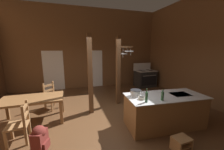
% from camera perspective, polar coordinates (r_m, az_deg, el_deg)
% --- Properties ---
extents(ground_plane, '(8.68, 8.44, 0.10)m').
position_cam_1_polar(ground_plane, '(4.34, -2.61, -19.36)').
color(ground_plane, brown).
extents(wall_back, '(8.68, 0.14, 4.28)m').
position_cam_1_polar(wall_back, '(7.57, -10.50, 10.88)').
color(wall_back, brown).
rests_on(wall_back, ground_plane).
extents(wall_right, '(0.14, 8.44, 4.28)m').
position_cam_1_polar(wall_right, '(6.14, 36.90, 8.81)').
color(wall_right, brown).
rests_on(wall_right, ground_plane).
extents(glazed_door_back_left, '(1.00, 0.01, 2.05)m').
position_cam_1_polar(glazed_door_back_left, '(7.57, -23.57, 1.66)').
color(glazed_door_back_left, white).
rests_on(glazed_door_back_left, ground_plane).
extents(glazed_panel_back_right, '(0.84, 0.01, 2.05)m').
position_cam_1_polar(glazed_panel_back_right, '(7.64, -7.20, 2.60)').
color(glazed_panel_back_right, white).
rests_on(glazed_panel_back_right, ground_plane).
extents(kitchen_island, '(2.23, 1.12, 0.90)m').
position_cam_1_polar(kitchen_island, '(4.16, 21.34, -13.91)').
color(kitchen_island, brown).
rests_on(kitchen_island, ground_plane).
extents(stove_range, '(1.17, 0.86, 1.32)m').
position_cam_1_polar(stove_range, '(7.96, 13.89, -1.28)').
color(stove_range, '#252525').
rests_on(stove_range, ground_plane).
extents(support_post_with_pot_rack, '(0.72, 0.27, 2.63)m').
position_cam_1_polar(support_post_with_pot_rack, '(5.17, 3.11, 3.02)').
color(support_post_with_pot_rack, brown).
rests_on(support_post_with_pot_rack, ground_plane).
extents(support_post_center, '(0.14, 0.14, 2.63)m').
position_cam_1_polar(support_post_center, '(4.43, -9.24, 0.06)').
color(support_post_center, brown).
rests_on(support_post_center, ground_plane).
extents(step_stool, '(0.38, 0.30, 0.30)m').
position_cam_1_polar(step_stool, '(3.54, 27.40, -24.26)').
color(step_stool, '#9E7044').
rests_on(step_stool, ground_plane).
extents(dining_table, '(1.71, 0.93, 0.74)m').
position_cam_1_polar(dining_table, '(4.63, -30.80, -9.46)').
color(dining_table, brown).
rests_on(dining_table, ground_plane).
extents(ladderback_chair_near_window, '(0.47, 0.47, 0.95)m').
position_cam_1_polar(ladderback_chair_near_window, '(3.92, -34.55, -16.75)').
color(ladderback_chair_near_window, '#9E7044').
rests_on(ladderback_chair_near_window, ground_plane).
extents(ladderback_chair_by_post, '(0.62, 0.62, 0.95)m').
position_cam_1_polar(ladderback_chair_by_post, '(5.41, -24.27, -8.22)').
color(ladderback_chair_by_post, '#9E7044').
rests_on(ladderback_chair_by_post, ground_plane).
extents(backpack, '(0.36, 0.37, 0.60)m').
position_cam_1_polar(backpack, '(3.45, -28.40, -22.62)').
color(backpack, maroon).
rests_on(backpack, ground_plane).
extents(stockpot_on_counter, '(0.35, 0.29, 0.17)m').
position_cam_1_polar(stockpot_on_counter, '(3.70, 9.99, -7.52)').
color(stockpot_on_counter, silver).
rests_on(stockpot_on_counter, kitchen_island).
extents(mixing_bowl_on_counter, '(0.17, 0.17, 0.06)m').
position_cam_1_polar(mixing_bowl_on_counter, '(3.52, 12.54, -9.55)').
color(mixing_bowl_on_counter, '#B2A893').
rests_on(mixing_bowl_on_counter, kitchen_island).
extents(bottle_tall_on_counter, '(0.07, 0.07, 0.34)m').
position_cam_1_polar(bottle_tall_on_counter, '(3.33, 14.45, -8.97)').
color(bottle_tall_on_counter, '#2D5638').
rests_on(bottle_tall_on_counter, kitchen_island).
extents(bottle_short_on_counter, '(0.08, 0.08, 0.28)m').
position_cam_1_polar(bottle_short_on_counter, '(3.57, 20.68, -8.38)').
color(bottle_short_on_counter, '#2D5638').
rests_on(bottle_short_on_counter, kitchen_island).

